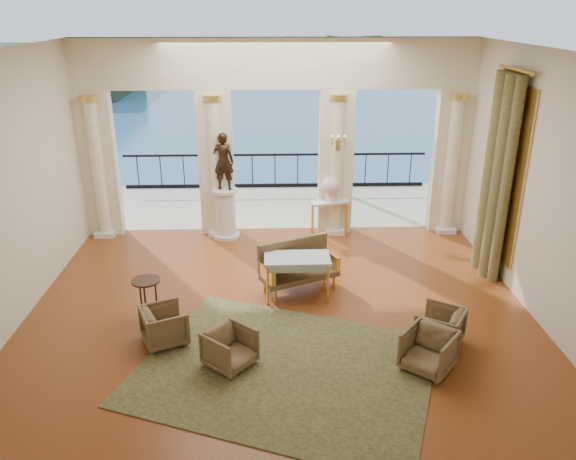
{
  "coord_description": "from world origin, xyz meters",
  "views": [
    {
      "loc": [
        -0.13,
        -8.92,
        5.15
      ],
      "look_at": [
        0.18,
        0.6,
        1.32
      ],
      "focal_mm": 35.0,
      "sensor_mm": 36.0,
      "label": 1
    }
  ],
  "objects_px": {
    "pedestal": "(226,214)",
    "console_table": "(330,207)",
    "armchair_d": "(164,324)",
    "armchair_b": "(429,349)",
    "side_table": "(146,286)",
    "game_table": "(297,261)",
    "armchair_a": "(230,346)",
    "settee": "(297,266)",
    "armchair_c": "(440,326)",
    "statue": "(223,161)"
  },
  "relations": [
    {
      "from": "armchair_c",
      "to": "settee",
      "type": "bearing_deg",
      "value": -100.63
    },
    {
      "from": "armchair_d",
      "to": "pedestal",
      "type": "relative_size",
      "value": 0.58
    },
    {
      "from": "side_table",
      "to": "statue",
      "type": "bearing_deg",
      "value": 74.03
    },
    {
      "from": "game_table",
      "to": "side_table",
      "type": "height_order",
      "value": "game_table"
    },
    {
      "from": "settee",
      "to": "side_table",
      "type": "xyz_separation_m",
      "value": [
        -2.64,
        -1.12,
        0.19
      ]
    },
    {
      "from": "settee",
      "to": "pedestal",
      "type": "distance_m",
      "value": 3.09
    },
    {
      "from": "side_table",
      "to": "armchair_d",
      "type": "bearing_deg",
      "value": -60.06
    },
    {
      "from": "armchair_d",
      "to": "settee",
      "type": "xyz_separation_m",
      "value": [
        2.24,
        1.83,
        0.14
      ]
    },
    {
      "from": "armchair_d",
      "to": "game_table",
      "type": "distance_m",
      "value": 2.69
    },
    {
      "from": "armchair_c",
      "to": "side_table",
      "type": "distance_m",
      "value": 4.95
    },
    {
      "from": "armchair_c",
      "to": "statue",
      "type": "bearing_deg",
      "value": -109.31
    },
    {
      "from": "pedestal",
      "to": "console_table",
      "type": "xyz_separation_m",
      "value": [
        2.46,
        0.02,
        0.15
      ]
    },
    {
      "from": "armchair_d",
      "to": "armchair_b",
      "type": "bearing_deg",
      "value": -125.59
    },
    {
      "from": "armchair_c",
      "to": "armchair_d",
      "type": "xyz_separation_m",
      "value": [
        -4.45,
        0.2,
        -0.0
      ]
    },
    {
      "from": "statue",
      "to": "armchair_a",
      "type": "bearing_deg",
      "value": 106.11
    },
    {
      "from": "armchair_b",
      "to": "armchair_d",
      "type": "height_order",
      "value": "armchair_b"
    },
    {
      "from": "pedestal",
      "to": "console_table",
      "type": "height_order",
      "value": "pedestal"
    },
    {
      "from": "armchair_b",
      "to": "armchair_c",
      "type": "height_order",
      "value": "armchair_b"
    },
    {
      "from": "armchair_b",
      "to": "settee",
      "type": "bearing_deg",
      "value": 164.31
    },
    {
      "from": "pedestal",
      "to": "console_table",
      "type": "relative_size",
      "value": 1.21
    },
    {
      "from": "armchair_c",
      "to": "side_table",
      "type": "xyz_separation_m",
      "value": [
        -4.85,
        0.91,
        0.33
      ]
    },
    {
      "from": "armchair_b",
      "to": "statue",
      "type": "distance_m",
      "value": 6.52
    },
    {
      "from": "settee",
      "to": "statue",
      "type": "distance_m",
      "value": 3.38
    },
    {
      "from": "statue",
      "to": "settee",
      "type": "bearing_deg",
      "value": 131.73
    },
    {
      "from": "game_table",
      "to": "side_table",
      "type": "bearing_deg",
      "value": -164.33
    },
    {
      "from": "pedestal",
      "to": "statue",
      "type": "bearing_deg",
      "value": 0.0
    },
    {
      "from": "armchair_a",
      "to": "pedestal",
      "type": "height_order",
      "value": "pedestal"
    },
    {
      "from": "armchair_c",
      "to": "armchair_b",
      "type": "bearing_deg",
      "value": 3.32
    },
    {
      "from": "game_table",
      "to": "pedestal",
      "type": "height_order",
      "value": "pedestal"
    },
    {
      "from": "statue",
      "to": "console_table",
      "type": "height_order",
      "value": "statue"
    },
    {
      "from": "armchair_a",
      "to": "settee",
      "type": "distance_m",
      "value": 2.75
    },
    {
      "from": "game_table",
      "to": "side_table",
      "type": "xyz_separation_m",
      "value": [
        -2.62,
        -0.76,
        -0.07
      ]
    },
    {
      "from": "armchair_b",
      "to": "armchair_d",
      "type": "relative_size",
      "value": 1.03
    },
    {
      "from": "armchair_d",
      "to": "pedestal",
      "type": "bearing_deg",
      "value": -32.42
    },
    {
      "from": "armchair_a",
      "to": "armchair_b",
      "type": "xyz_separation_m",
      "value": [
        2.99,
        -0.18,
        0.02
      ]
    },
    {
      "from": "armchair_a",
      "to": "side_table",
      "type": "relative_size",
      "value": 0.85
    },
    {
      "from": "armchair_a",
      "to": "statue",
      "type": "bearing_deg",
      "value": 45.89
    },
    {
      "from": "armchair_a",
      "to": "console_table",
      "type": "distance_m",
      "value": 5.59
    },
    {
      "from": "armchair_a",
      "to": "console_table",
      "type": "xyz_separation_m",
      "value": [
        2.04,
        5.19,
        0.39
      ]
    },
    {
      "from": "armchair_d",
      "to": "statue",
      "type": "xyz_separation_m",
      "value": [
        0.68,
        4.5,
        1.5
      ]
    },
    {
      "from": "settee",
      "to": "side_table",
      "type": "distance_m",
      "value": 2.88
    },
    {
      "from": "armchair_b",
      "to": "armchair_d",
      "type": "xyz_separation_m",
      "value": [
        -4.09,
        0.85,
        -0.01
      ]
    },
    {
      "from": "armchair_c",
      "to": "console_table",
      "type": "bearing_deg",
      "value": -132.52
    },
    {
      "from": "armchair_d",
      "to": "pedestal",
      "type": "xyz_separation_m",
      "value": [
        0.68,
        4.5,
        0.22
      ]
    },
    {
      "from": "armchair_c",
      "to": "statue",
      "type": "xyz_separation_m",
      "value": [
        -3.77,
        4.7,
        1.5
      ]
    },
    {
      "from": "game_table",
      "to": "armchair_d",
      "type": "bearing_deg",
      "value": -147.08
    },
    {
      "from": "armchair_a",
      "to": "console_table",
      "type": "bearing_deg",
      "value": 19.82
    },
    {
      "from": "statue",
      "to": "console_table",
      "type": "xyz_separation_m",
      "value": [
        2.46,
        0.02,
        -1.13
      ]
    },
    {
      "from": "console_table",
      "to": "side_table",
      "type": "bearing_deg",
      "value": -149.31
    },
    {
      "from": "pedestal",
      "to": "side_table",
      "type": "xyz_separation_m",
      "value": [
        -1.09,
        -3.79,
        0.11
      ]
    }
  ]
}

